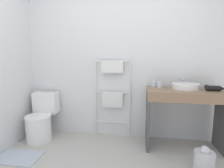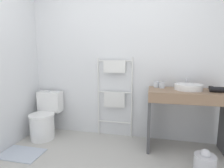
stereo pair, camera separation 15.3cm
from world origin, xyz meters
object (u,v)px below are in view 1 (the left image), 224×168
Objects in this scene: towel_radiator at (112,88)px; sink_basin at (186,86)px; toilet at (41,120)px; hair_dryer at (214,88)px; cup_near_edge at (160,85)px; cup_near_wall at (154,84)px; trash_bin at (204,161)px.

towel_radiator reaches higher than sink_basin.
hair_dryer reaches higher than toilet.
towel_radiator reaches higher than hair_dryer.
cup_near_edge is (1.83, 0.13, 0.59)m from toilet.
cup_near_wall is 0.78m from hair_dryer.
cup_near_edge is at bearing -36.59° from cup_near_wall.
trash_bin is (0.52, -0.70, -0.77)m from cup_near_wall.
cup_near_wall reaches higher than sink_basin.
towel_radiator is 0.74m from cup_near_edge.
toilet is 1.86m from cup_near_wall.
hair_dryer is at bearing -11.71° from towel_radiator.
towel_radiator reaches higher than toilet.
cup_near_wall is 1.16m from trash_bin.
toilet is 2.25m from sink_basin.
hair_dryer is (0.75, -0.21, -0.01)m from cup_near_wall.
toilet reaches higher than trash_bin.
sink_basin is 1.15× the size of trash_bin.
trash_bin is at bearing -55.36° from cup_near_edge.
hair_dryer is (2.50, -0.02, 0.58)m from toilet.
cup_near_wall reaches higher than trash_bin.
towel_radiator is 1.42m from hair_dryer.
sink_basin is at bearing 165.37° from hair_dryer.
sink_basin is 0.35m from cup_near_edge.
cup_near_edge reaches higher than sink_basin.
towel_radiator reaches higher than trash_bin.
sink_basin is 1.59× the size of hair_dryer.
cup_near_wall is 1.04× the size of cup_near_edge.
towel_radiator is 15.23× the size of cup_near_wall.
cup_near_edge reaches higher than trash_bin.
towel_radiator is at bearing 146.50° from trash_bin.
sink_basin is (2.17, 0.06, 0.59)m from toilet.
trash_bin is at bearing -115.45° from hair_dryer.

